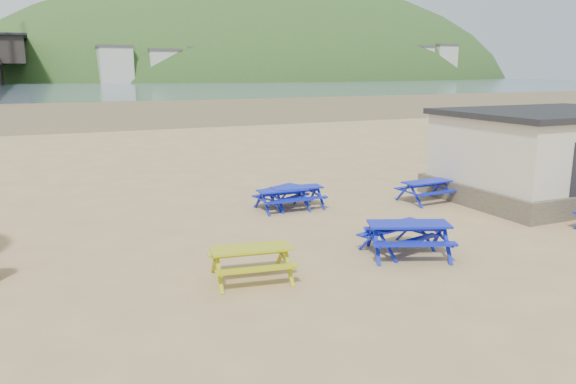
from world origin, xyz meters
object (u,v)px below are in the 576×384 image
picnic_table_blue_b (297,197)px  amenity_block (550,154)px  picnic_table_blue_a (281,197)px  picnic_table_yellow (251,263)px

picnic_table_blue_b → amenity_block: amenity_block is taller
picnic_table_blue_a → picnic_table_blue_b: picnic_table_blue_b is taller
amenity_block → picnic_table_blue_a: bearing=164.0°
amenity_block → picnic_table_blue_b: bearing=165.4°
picnic_table_blue_a → picnic_table_yellow: picnic_table_yellow is taller
picnic_table_blue_a → picnic_table_blue_b: size_ratio=1.11×
picnic_table_blue_a → picnic_table_blue_b: 0.56m
picnic_table_yellow → amenity_block: size_ratio=0.26×
picnic_table_blue_b → picnic_table_yellow: (-3.73, -5.56, 0.02)m
picnic_table_blue_a → picnic_table_yellow: 6.76m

